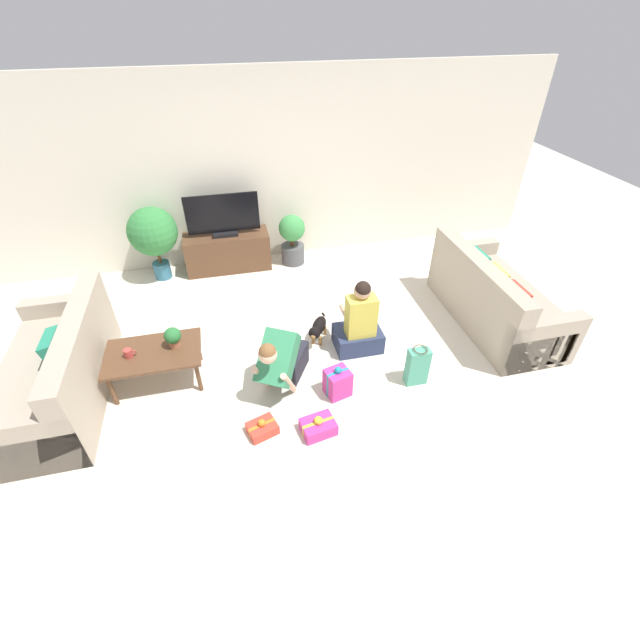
% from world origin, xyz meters
% --- Properties ---
extents(ground_plane, '(16.00, 16.00, 0.00)m').
position_xyz_m(ground_plane, '(0.00, 0.00, 0.00)').
color(ground_plane, beige).
extents(wall_back, '(8.40, 0.06, 2.60)m').
position_xyz_m(wall_back, '(0.00, 2.63, 1.30)').
color(wall_back, silver).
rests_on(wall_back, ground_plane).
extents(sofa_left, '(0.87, 1.88, 0.88)m').
position_xyz_m(sofa_left, '(-2.41, 0.12, 0.31)').
color(sofa_left, tan).
rests_on(sofa_left, ground_plane).
extents(sofa_right, '(0.87, 1.88, 0.88)m').
position_xyz_m(sofa_right, '(2.41, 0.28, 0.32)').
color(sofa_right, tan).
rests_on(sofa_right, ground_plane).
extents(coffee_table, '(0.94, 0.60, 0.40)m').
position_xyz_m(coffee_table, '(-1.51, 0.14, 0.36)').
color(coffee_table, brown).
rests_on(coffee_table, ground_plane).
extents(tv_console, '(1.20, 0.44, 0.54)m').
position_xyz_m(tv_console, '(-0.64, 2.34, 0.27)').
color(tv_console, brown).
rests_on(tv_console, ground_plane).
extents(tv, '(1.00, 0.20, 0.59)m').
position_xyz_m(tv, '(-0.64, 2.34, 0.80)').
color(tv, black).
rests_on(tv, tv_console).
extents(potted_plant_back_left, '(0.66, 0.66, 1.05)m').
position_xyz_m(potted_plant_back_left, '(-1.59, 2.29, 0.69)').
color(potted_plant_back_left, '#336B84').
rests_on(potted_plant_back_left, ground_plane).
extents(potted_plant_back_right, '(0.38, 0.38, 0.75)m').
position_xyz_m(potted_plant_back_right, '(0.31, 2.29, 0.41)').
color(potted_plant_back_right, '#4C4C51').
rests_on(potted_plant_back_right, ground_plane).
extents(person_kneeling, '(0.66, 0.84, 0.79)m').
position_xyz_m(person_kneeling, '(-0.26, -0.21, 0.34)').
color(person_kneeling, '#23232D').
rests_on(person_kneeling, ground_plane).
extents(person_sitting, '(0.52, 0.48, 0.92)m').
position_xyz_m(person_sitting, '(0.67, 0.16, 0.32)').
color(person_sitting, '#283351').
rests_on(person_sitting, ground_plane).
extents(dog, '(0.30, 0.45, 0.31)m').
position_xyz_m(dog, '(0.25, 0.38, 0.20)').
color(dog, black).
rests_on(dog, ground_plane).
extents(gift_box_a, '(0.31, 0.28, 0.17)m').
position_xyz_m(gift_box_a, '(-0.55, -0.78, 0.06)').
color(gift_box_a, red).
rests_on(gift_box_a, ground_plane).
extents(gift_box_b, '(0.34, 0.28, 0.19)m').
position_xyz_m(gift_box_b, '(-0.04, -0.89, 0.07)').
color(gift_box_b, '#CC3389').
rests_on(gift_box_b, ground_plane).
extents(gift_box_c, '(0.28, 0.27, 0.36)m').
position_xyz_m(gift_box_c, '(0.26, -0.47, 0.15)').
color(gift_box_c, '#CC3389').
rests_on(gift_box_c, ground_plane).
extents(gift_bag_a, '(0.22, 0.14, 0.46)m').
position_xyz_m(gift_bag_a, '(1.10, -0.50, 0.22)').
color(gift_bag_a, '#4CA384').
rests_on(gift_bag_a, ground_plane).
extents(mug, '(0.12, 0.08, 0.09)m').
position_xyz_m(mug, '(-1.73, 0.12, 0.45)').
color(mug, '#B23D38').
rests_on(mug, coffee_table).
extents(tabletop_plant, '(0.17, 0.17, 0.22)m').
position_xyz_m(tabletop_plant, '(-1.29, 0.18, 0.52)').
color(tabletop_plant, '#A36042').
rests_on(tabletop_plant, coffee_table).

